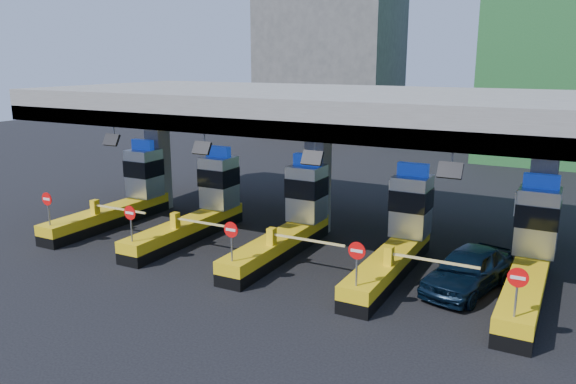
% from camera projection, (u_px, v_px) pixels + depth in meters
% --- Properties ---
extents(ground, '(120.00, 120.00, 0.00)m').
position_uv_depth(ground, '(289.00, 250.00, 25.38)').
color(ground, black).
rests_on(ground, ground).
extents(toll_canopy, '(28.00, 12.09, 7.00)m').
position_uv_depth(toll_canopy, '(318.00, 109.00, 26.42)').
color(toll_canopy, slate).
rests_on(toll_canopy, ground).
extents(toll_lane_far_left, '(4.43, 8.00, 4.16)m').
position_uv_depth(toll_lane_far_left, '(126.00, 195.00, 29.86)').
color(toll_lane_far_left, black).
rests_on(toll_lane_far_left, ground).
extents(toll_lane_left, '(4.43, 8.00, 4.16)m').
position_uv_depth(toll_lane_left, '(202.00, 206.00, 27.58)').
color(toll_lane_left, black).
rests_on(toll_lane_left, ground).
extents(toll_lane_center, '(4.43, 8.00, 4.16)m').
position_uv_depth(toll_lane_center, '(292.00, 219.00, 25.30)').
color(toll_lane_center, black).
rests_on(toll_lane_center, ground).
extents(toll_lane_right, '(4.43, 8.00, 4.16)m').
position_uv_depth(toll_lane_right, '(400.00, 235.00, 23.01)').
color(toll_lane_right, black).
rests_on(toll_lane_right, ground).
extents(toll_lane_far_right, '(4.43, 8.00, 4.16)m').
position_uv_depth(toll_lane_far_right, '(531.00, 255.00, 20.73)').
color(toll_lane_far_right, black).
rests_on(toll_lane_far_right, ground).
extents(bg_building_concrete, '(14.00, 10.00, 18.00)m').
position_uv_depth(bg_building_concrete, '(330.00, 53.00, 60.61)').
color(bg_building_concrete, '#4C4C49').
rests_on(bg_building_concrete, ground).
extents(van, '(3.06, 5.14, 1.64)m').
position_uv_depth(van, '(468.00, 269.00, 20.85)').
color(van, black).
rests_on(van, ground).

